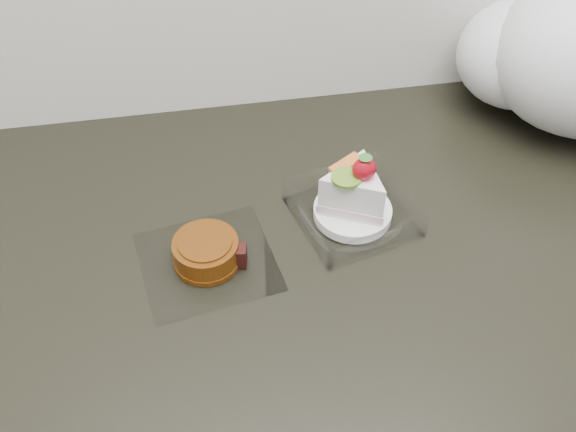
# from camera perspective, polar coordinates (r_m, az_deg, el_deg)

# --- Properties ---
(counter) EXTENTS (2.04, 0.64, 0.90)m
(counter) POSITION_cam_1_polar(r_m,az_deg,el_deg) (1.19, 1.56, -16.95)
(counter) COLOR black
(counter) RESTS_ON ground
(cake_tray) EXTENTS (0.17, 0.17, 0.11)m
(cake_tray) POSITION_cam_1_polar(r_m,az_deg,el_deg) (0.83, 5.85, 1.28)
(cake_tray) COLOR white
(cake_tray) RESTS_ON counter
(mooncake_wrap) EXTENTS (0.18, 0.17, 0.04)m
(mooncake_wrap) POSITION_cam_1_polar(r_m,az_deg,el_deg) (0.79, -7.16, -3.35)
(mooncake_wrap) COLOR white
(mooncake_wrap) RESTS_ON counter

